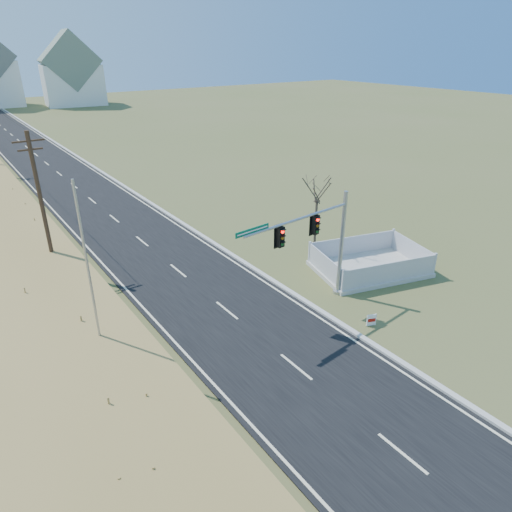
{
  "coord_description": "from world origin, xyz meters",
  "views": [
    {
      "loc": [
        -11.27,
        -14.67,
        13.59
      ],
      "look_at": [
        1.34,
        3.07,
        3.4
      ],
      "focal_mm": 32.0,
      "sensor_mm": 36.0,
      "label": 1
    }
  ],
  "objects": [
    {
      "name": "ground",
      "position": [
        0.0,
        0.0,
        0.0
      ],
      "size": [
        260.0,
        260.0,
        0.0
      ],
      "primitive_type": "plane",
      "color": "#50572A",
      "rests_on": "ground"
    },
    {
      "name": "traffic_signal_mast",
      "position": [
        4.69,
        1.73,
        3.97
      ],
      "size": [
        7.91,
        1.04,
        6.32
      ],
      "rotation": [
        0.0,
        0.0,
        0.1
      ],
      "color": "#9EA0A5",
      "rests_on": "ground"
    },
    {
      "name": "condo_ne",
      "position": [
        20.0,
        104.0,
        6.84
      ],
      "size": [
        14.12,
        10.51,
        16.52
      ],
      "rotation": [
        0.0,
        0.0,
        -0.1
      ],
      "color": "white",
      "rests_on": "ground"
    },
    {
      "name": "flagpole",
      "position": [
        -7.0,
        3.88,
        3.48
      ],
      "size": [
        0.39,
        0.39,
        8.71
      ],
      "color": "#B7B5AD",
      "rests_on": "ground"
    },
    {
      "name": "bare_tree",
      "position": [
        9.4,
        7.21,
        4.71
      ],
      "size": [
        2.2,
        2.2,
        5.84
      ],
      "color": "#4C3F33",
      "rests_on": "ground"
    },
    {
      "name": "fence_enclosure",
      "position": [
        10.29,
        2.85,
        0.3
      ],
      "size": [
        7.85,
        6.31,
        1.58
      ],
      "rotation": [
        0.0,
        0.0,
        -0.26
      ],
      "color": "#B7B5AD",
      "rests_on": "ground"
    },
    {
      "name": "open_sign",
      "position": [
        5.46,
        -1.64,
        0.35
      ],
      "size": [
        0.52,
        0.24,
        0.66
      ],
      "rotation": [
        0.0,
        0.0,
        -0.37
      ],
      "color": "white",
      "rests_on": "ground"
    },
    {
      "name": "utility_pole_near",
      "position": [
        -6.5,
        15.0,
        4.68
      ],
      "size": [
        1.8,
        0.26,
        9.0
      ],
      "color": "#422D1E",
      "rests_on": "ground"
    },
    {
      "name": "road",
      "position": [
        0.0,
        50.0,
        0.03
      ],
      "size": [
        8.0,
        180.0,
        0.06
      ],
      "primitive_type": "cube",
      "color": "black",
      "rests_on": "ground"
    },
    {
      "name": "curb",
      "position": [
        4.15,
        50.0,
        0.09
      ],
      "size": [
        0.3,
        180.0,
        0.18
      ],
      "primitive_type": "cube",
      "color": "#B2AFA8",
      "rests_on": "ground"
    }
  ]
}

